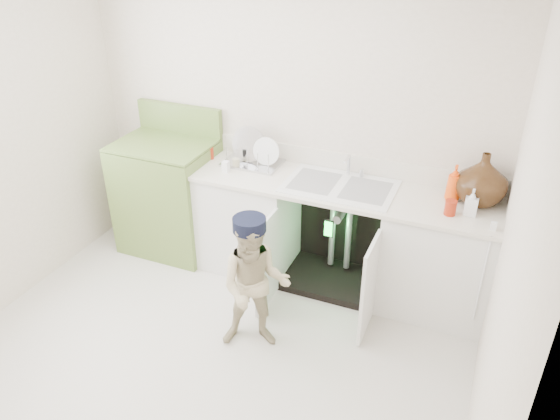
% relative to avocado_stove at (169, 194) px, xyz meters
% --- Properties ---
extents(ground, '(3.50, 3.50, 0.00)m').
position_rel_avocado_stove_xyz_m(ground, '(1.02, -1.18, -0.52)').
color(ground, beige).
rests_on(ground, ground).
extents(room_shell, '(6.00, 5.50, 1.26)m').
position_rel_avocado_stove_xyz_m(room_shell, '(1.02, -1.18, 0.73)').
color(room_shell, silver).
rests_on(room_shell, ground).
extents(counter_run, '(2.44, 1.02, 1.28)m').
position_rel_avocado_stove_xyz_m(counter_run, '(1.62, 0.03, -0.04)').
color(counter_run, white).
rests_on(counter_run, ground).
extents(avocado_stove, '(0.82, 0.65, 1.27)m').
position_rel_avocado_stove_xyz_m(avocado_stove, '(0.00, 0.00, 0.00)').
color(avocado_stove, olive).
rests_on(avocado_stove, ground).
extents(repair_worker, '(0.66, 0.86, 1.03)m').
position_rel_avocado_stove_xyz_m(repair_worker, '(1.27, -0.90, -0.00)').
color(repair_worker, beige).
rests_on(repair_worker, ground).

